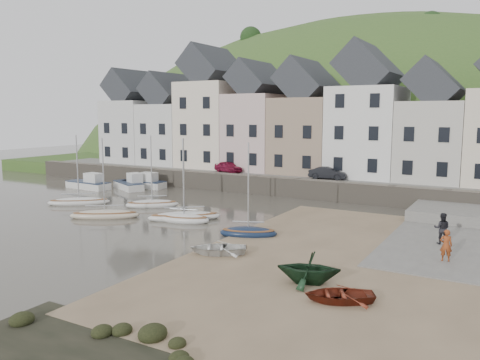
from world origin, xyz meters
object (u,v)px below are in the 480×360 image
Objects in this scene: person_red at (446,245)px; car_left at (228,167)px; rowboat_white at (218,248)px; rowboat_green at (309,267)px; person_dark at (442,228)px; sailboat_0 at (79,201)px; rowboat_red at (339,294)px; car_right at (328,173)px.

car_left is (-24.04, 17.38, 1.21)m from person_red.
rowboat_white is 1.85× the size of person_red.
rowboat_green is 30.64m from car_left.
rowboat_green is at bearing 43.01° from rowboat_white.
person_dark is at bearing -102.26° from car_left.
rowboat_white is 1.68× the size of person_dark.
sailboat_0 is 28.80m from rowboat_red.
rowboat_green is (6.23, -1.96, 0.44)m from rowboat_white.
car_left is at bearing -159.09° from rowboat_green.
rowboat_red is (1.93, -1.40, -0.46)m from rowboat_green.
sailboat_0 reaches higher than person_dark.
rowboat_red is at bearing 55.59° from person_red.
car_right is (-9.60, 25.45, 1.83)m from rowboat_red.
sailboat_0 is at bearing -138.48° from rowboat_red.
sailboat_0 is 3.66× the size of person_red.
person_dark is (4.45, 10.23, 0.24)m from rowboat_green.
person_dark is 18.42m from car_right.
car_left is at bearing -48.78° from person_red.
car_right is at bearing -71.67° from car_left.
car_right reaches higher than rowboat_red.
car_right is at bearing -55.80° from person_dark.
person_red is 21.61m from car_right.
person_red reaches higher than rowboat_red.
car_left is (-18.93, 24.05, 1.37)m from rowboat_green.
sailboat_0 is at bearing -126.62° from rowboat_green.
sailboat_0 reaches higher than rowboat_green.
sailboat_0 is 1.81× the size of car_left.
rowboat_green reaches higher than rowboat_red.
sailboat_0 is at bearing -139.45° from rowboat_white.
rowboat_green is 11.15m from person_dark.
car_right is (-7.67, 24.05, 1.37)m from rowboat_green.
rowboat_green is 0.99× the size of rowboat_red.
sailboat_0 reaches higher than car_left.
rowboat_white is 1.09× the size of rowboat_red.
sailboat_0 reaches higher than person_red.
person_red is (5.11, 6.67, 0.16)m from rowboat_green.
rowboat_red is (8.16, -3.36, -0.03)m from rowboat_white.
sailboat_0 is 30.21m from person_red.
rowboat_red is 8.69m from person_red.
person_red is at bearing -152.03° from car_right.
sailboat_0 is at bearing -16.90° from person_red.
person_dark is at bearing 98.22° from rowboat_white.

